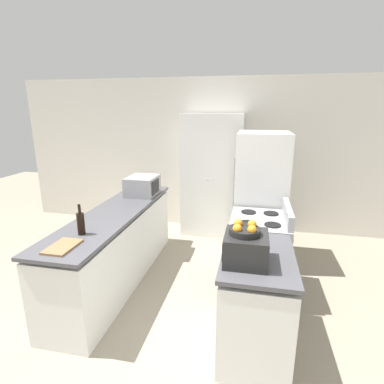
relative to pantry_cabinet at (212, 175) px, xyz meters
The scene contains 12 objects.
ground_plane 3.26m from the pantry_cabinet, 91.57° to the right, with size 14.00×14.00×0.00m, color gray.
wall_back 0.44m from the pantry_cabinet, 104.90° to the left, with size 7.00×0.06×2.60m.
counter_left 2.06m from the pantry_cabinet, 117.76° to the right, with size 0.60×2.50×0.90m.
counter_right 2.70m from the pantry_cabinet, 73.42° to the right, with size 0.60×0.95×0.90m.
pantry_cabinet is the anchor object (origin of this frame).
stove 1.90m from the pantry_cabinet, 64.93° to the right, with size 0.66×0.76×1.06m.
refrigerator 1.15m from the pantry_cabinet, 46.76° to the right, with size 0.69×0.80×1.79m.
microwave 1.31m from the pantry_cabinet, 130.41° to the right, with size 0.40×0.47×0.26m.
wine_bottle 2.62m from the pantry_cabinet, 110.61° to the right, with size 0.07×0.07×0.30m.
toaster_oven 2.75m from the pantry_cabinet, 76.38° to the right, with size 0.34×0.36×0.23m.
fruit_bowl 2.75m from the pantry_cabinet, 76.67° to the right, with size 0.24×0.24×0.10m.
cutting_board 2.90m from the pantry_cabinet, 108.53° to the right, with size 0.21×0.33×0.02m.
Camera 1 is at (0.76, -1.75, 2.07)m, focal length 28.00 mm.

